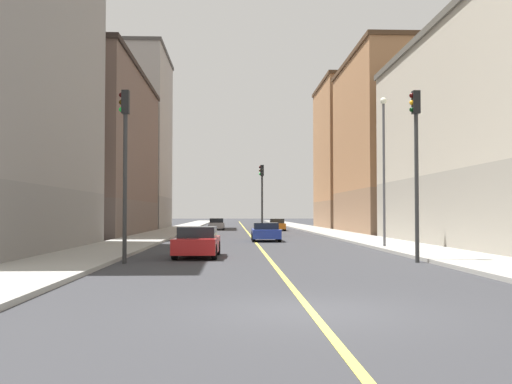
% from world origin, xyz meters
% --- Properties ---
extents(ground_plane, '(400.00, 400.00, 0.00)m').
position_xyz_m(ground_plane, '(0.00, 0.00, 0.00)').
color(ground_plane, '#323336').
rests_on(ground_plane, ground).
extents(sidewalk_left, '(3.65, 168.00, 0.15)m').
position_xyz_m(sidewalk_left, '(7.87, 49.00, 0.07)').
color(sidewalk_left, '#9E9B93').
rests_on(sidewalk_left, ground).
extents(sidewalk_right, '(3.65, 168.00, 0.15)m').
position_xyz_m(sidewalk_right, '(-7.87, 49.00, 0.07)').
color(sidewalk_right, '#9E9B93').
rests_on(sidewalk_right, ground).
extents(lane_center_stripe, '(0.16, 154.00, 0.01)m').
position_xyz_m(lane_center_stripe, '(0.00, 49.00, 0.01)').
color(lane_center_stripe, '#E5D14C').
rests_on(lane_center_stripe, ground).
extents(building_left_near, '(9.09, 25.92, 12.69)m').
position_xyz_m(building_left_near, '(14.08, 21.57, 6.35)').
color(building_left_near, '#9D9688').
rests_on(building_left_near, ground).
extents(building_left_mid, '(9.09, 18.17, 16.99)m').
position_xyz_m(building_left_mid, '(14.08, 45.57, 8.50)').
color(building_left_mid, '#8F6B4F').
rests_on(building_left_mid, ground).
extents(building_left_far, '(9.09, 14.73, 18.44)m').
position_xyz_m(building_left_far, '(14.08, 63.73, 9.23)').
color(building_left_far, '#8F6B4F').
rests_on(building_left_far, ground).
extents(building_right_midblock, '(9.09, 24.17, 14.64)m').
position_xyz_m(building_right_midblock, '(-14.08, 42.37, 7.33)').
color(building_right_midblock, brown).
rests_on(building_right_midblock, ground).
extents(building_right_distant, '(9.09, 14.75, 21.78)m').
position_xyz_m(building_right_distant, '(-14.08, 62.72, 10.90)').
color(building_right_distant, gray).
rests_on(building_right_distant, ground).
extents(traffic_light_left_near, '(0.40, 0.32, 6.71)m').
position_xyz_m(traffic_light_left_near, '(5.63, 11.32, 4.29)').
color(traffic_light_left_near, '#2D2D2D').
rests_on(traffic_light_left_near, ground).
extents(traffic_light_right_near, '(0.40, 0.32, 6.64)m').
position_xyz_m(traffic_light_right_near, '(-5.66, 11.32, 4.25)').
color(traffic_light_right_near, '#2D2D2D').
rests_on(traffic_light_right_near, ground).
extents(traffic_light_median_far, '(0.40, 0.32, 5.91)m').
position_xyz_m(traffic_light_median_far, '(0.90, 37.72, 3.83)').
color(traffic_light_median_far, '#2D2D2D').
rests_on(traffic_light_median_far, ground).
extents(street_lamp_left_near, '(0.36, 0.36, 8.04)m').
position_xyz_m(street_lamp_left_near, '(6.65, 20.26, 4.95)').
color(street_lamp_left_near, '#4C4C51').
rests_on(street_lamp_left_near, ground).
extents(car_blue, '(1.97, 4.24, 1.26)m').
position_xyz_m(car_blue, '(0.76, 29.34, 0.63)').
color(car_blue, '#23389E').
rests_on(car_blue, ground).
extents(car_silver, '(1.93, 4.42, 1.31)m').
position_xyz_m(car_silver, '(-3.39, 58.46, 0.64)').
color(car_silver, silver).
rests_on(car_silver, ground).
extents(car_red, '(1.94, 4.41, 1.33)m').
position_xyz_m(car_red, '(-3.06, 14.50, 0.65)').
color(car_red, red).
rests_on(car_red, ground).
extents(car_orange, '(1.85, 3.96, 1.31)m').
position_xyz_m(car_orange, '(3.34, 53.76, 0.64)').
color(car_orange, orange).
rests_on(car_orange, ground).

